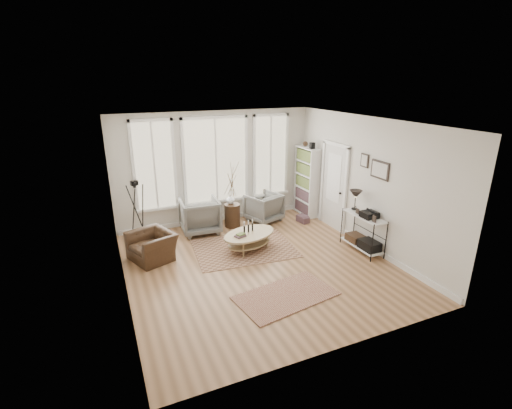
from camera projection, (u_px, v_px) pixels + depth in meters
name	position (u px, v px, depth m)	size (l,w,h in m)	color
room	(259.00, 199.00, 7.24)	(5.50, 5.54, 2.90)	#A4754E
bay_window	(216.00, 162.00, 9.50)	(4.14, 0.12, 2.24)	tan
door	(334.00, 185.00, 9.27)	(0.09, 1.06, 2.22)	silver
bookcase	(307.00, 181.00, 10.21)	(0.31, 0.85, 2.06)	white
low_shelf	(363.00, 229.00, 8.15)	(0.38, 1.08, 1.30)	white
wall_art	(376.00, 167.00, 7.80)	(0.04, 0.88, 0.44)	black
rug_main	(244.00, 248.00, 8.39)	(2.20, 1.65, 0.01)	brown
rug_runner	(286.00, 295.00, 6.56)	(1.75, 0.97, 0.01)	brown
coffee_table	(249.00, 237.00, 8.23)	(1.47, 1.19, 0.59)	tan
armchair_left	(200.00, 216.00, 9.17)	(0.91, 0.94, 0.86)	slate
armchair_right	(264.00, 207.00, 9.91)	(0.81, 0.83, 0.76)	slate
side_table	(232.00, 196.00, 9.38)	(0.40, 0.40, 1.69)	#3A2617
vase	(230.00, 199.00, 9.48)	(0.22, 0.22, 0.23)	silver
accent_chair	(152.00, 246.00, 7.82)	(0.80, 0.92, 0.60)	#3A2617
tripod_camera	(138.00, 215.00, 8.43)	(0.53, 0.53, 1.51)	black
book_stack_near	(302.00, 218.00, 9.92)	(0.22, 0.28, 0.18)	brown
book_stack_far	(304.00, 220.00, 9.85)	(0.20, 0.26, 0.16)	brown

